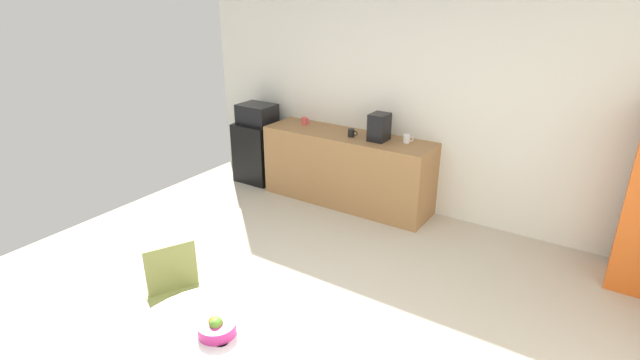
{
  "coord_description": "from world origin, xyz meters",
  "views": [
    {
      "loc": [
        2.17,
        -2.33,
        2.64
      ],
      "look_at": [
        -0.11,
        1.13,
        0.95
      ],
      "focal_mm": 27.51,
      "sensor_mm": 36.0,
      "label": 1
    }
  ],
  "objects_px": {
    "mug_red": "(305,121)",
    "mini_fridge": "(259,151)",
    "microwave": "(257,114)",
    "fruit_bowl": "(217,327)",
    "coffee_maker": "(379,127)",
    "mug_white": "(351,133)",
    "chair_olive": "(176,287)",
    "mug_green": "(407,139)",
    "round_table": "(223,360)"
  },
  "relations": [
    {
      "from": "mini_fridge",
      "to": "microwave",
      "type": "height_order",
      "value": "microwave"
    },
    {
      "from": "fruit_bowl",
      "to": "mug_white",
      "type": "bearing_deg",
      "value": 107.23
    },
    {
      "from": "fruit_bowl",
      "to": "mug_green",
      "type": "distance_m",
      "value": 3.51
    },
    {
      "from": "mini_fridge",
      "to": "coffee_maker",
      "type": "distance_m",
      "value": 1.97
    },
    {
      "from": "mini_fridge",
      "to": "mug_red",
      "type": "relative_size",
      "value": 6.41
    },
    {
      "from": "mini_fridge",
      "to": "coffee_maker",
      "type": "height_order",
      "value": "coffee_maker"
    },
    {
      "from": "coffee_maker",
      "to": "chair_olive",
      "type": "bearing_deg",
      "value": -92.55
    },
    {
      "from": "chair_olive",
      "to": "mug_white",
      "type": "bearing_deg",
      "value": 93.99
    },
    {
      "from": "microwave",
      "to": "mug_red",
      "type": "relative_size",
      "value": 3.72
    },
    {
      "from": "mug_white",
      "to": "mug_green",
      "type": "height_order",
      "value": "same"
    },
    {
      "from": "microwave",
      "to": "fruit_bowl",
      "type": "bearing_deg",
      "value": -53.05
    },
    {
      "from": "round_table",
      "to": "mug_white",
      "type": "height_order",
      "value": "mug_white"
    },
    {
      "from": "mug_white",
      "to": "coffee_maker",
      "type": "bearing_deg",
      "value": 9.0
    },
    {
      "from": "mini_fridge",
      "to": "microwave",
      "type": "xyz_separation_m",
      "value": [
        0.0,
        0.0,
        0.54
      ]
    },
    {
      "from": "fruit_bowl",
      "to": "mug_red",
      "type": "height_order",
      "value": "mug_red"
    },
    {
      "from": "round_table",
      "to": "mug_white",
      "type": "distance_m",
      "value": 3.57
    },
    {
      "from": "mini_fridge",
      "to": "chair_olive",
      "type": "height_order",
      "value": "chair_olive"
    },
    {
      "from": "mini_fridge",
      "to": "chair_olive",
      "type": "relative_size",
      "value": 1.0
    },
    {
      "from": "fruit_bowl",
      "to": "round_table",
      "type": "bearing_deg",
      "value": -29.76
    },
    {
      "from": "mug_green",
      "to": "mug_red",
      "type": "height_order",
      "value": "same"
    },
    {
      "from": "mini_fridge",
      "to": "microwave",
      "type": "relative_size",
      "value": 1.72
    },
    {
      "from": "mug_white",
      "to": "coffee_maker",
      "type": "relative_size",
      "value": 0.4
    },
    {
      "from": "round_table",
      "to": "fruit_bowl",
      "type": "xyz_separation_m",
      "value": [
        -0.08,
        0.04,
        0.17
      ]
    },
    {
      "from": "chair_olive",
      "to": "mug_white",
      "type": "relative_size",
      "value": 6.43
    },
    {
      "from": "coffee_maker",
      "to": "mug_red",
      "type": "bearing_deg",
      "value": 175.82
    },
    {
      "from": "fruit_bowl",
      "to": "mug_red",
      "type": "relative_size",
      "value": 1.73
    },
    {
      "from": "mug_red",
      "to": "coffee_maker",
      "type": "bearing_deg",
      "value": -4.18
    },
    {
      "from": "mug_white",
      "to": "microwave",
      "type": "bearing_deg",
      "value": 177.97
    },
    {
      "from": "coffee_maker",
      "to": "mug_green",
      "type": "bearing_deg",
      "value": 17.17
    },
    {
      "from": "chair_olive",
      "to": "mug_white",
      "type": "distance_m",
      "value": 2.98
    },
    {
      "from": "mini_fridge",
      "to": "coffee_maker",
      "type": "xyz_separation_m",
      "value": [
        1.86,
        0.0,
        0.65
      ]
    },
    {
      "from": "chair_olive",
      "to": "coffee_maker",
      "type": "relative_size",
      "value": 2.59
    },
    {
      "from": "microwave",
      "to": "round_table",
      "type": "height_order",
      "value": "microwave"
    },
    {
      "from": "mug_red",
      "to": "coffee_maker",
      "type": "relative_size",
      "value": 0.4
    },
    {
      "from": "round_table",
      "to": "mini_fridge",
      "type": "bearing_deg",
      "value": 127.41
    },
    {
      "from": "mini_fridge",
      "to": "chair_olive",
      "type": "xyz_separation_m",
      "value": [
        1.72,
        -3.0,
        0.11
      ]
    },
    {
      "from": "mug_green",
      "to": "chair_olive",
      "type": "bearing_deg",
      "value": -98.19
    },
    {
      "from": "chair_olive",
      "to": "mug_green",
      "type": "bearing_deg",
      "value": 81.81
    },
    {
      "from": "mini_fridge",
      "to": "mug_white",
      "type": "xyz_separation_m",
      "value": [
        1.52,
        -0.05,
        0.53
      ]
    },
    {
      "from": "mug_green",
      "to": "coffee_maker",
      "type": "height_order",
      "value": "coffee_maker"
    },
    {
      "from": "microwave",
      "to": "mug_red",
      "type": "bearing_deg",
      "value": 6.3
    },
    {
      "from": "mug_red",
      "to": "mini_fridge",
      "type": "bearing_deg",
      "value": -173.7
    },
    {
      "from": "chair_olive",
      "to": "mug_red",
      "type": "relative_size",
      "value": 6.43
    },
    {
      "from": "fruit_bowl",
      "to": "mug_red",
      "type": "xyz_separation_m",
      "value": [
        -1.81,
        3.47,
        0.16
      ]
    },
    {
      "from": "chair_olive",
      "to": "mug_white",
      "type": "height_order",
      "value": "mug_white"
    },
    {
      "from": "round_table",
      "to": "mug_red",
      "type": "distance_m",
      "value": 4.01
    },
    {
      "from": "microwave",
      "to": "round_table",
      "type": "relative_size",
      "value": 0.41
    },
    {
      "from": "fruit_bowl",
      "to": "mug_red",
      "type": "distance_m",
      "value": 3.92
    },
    {
      "from": "microwave",
      "to": "coffee_maker",
      "type": "bearing_deg",
      "value": 0.0
    },
    {
      "from": "mini_fridge",
      "to": "round_table",
      "type": "xyz_separation_m",
      "value": [
        2.63,
        -3.44,
        0.21
      ]
    }
  ]
}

